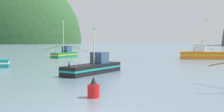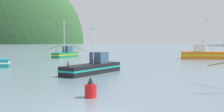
% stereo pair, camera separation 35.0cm
% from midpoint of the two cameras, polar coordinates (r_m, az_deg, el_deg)
% --- Properties ---
extents(hill_far_left, '(95.41, 76.32, 106.32)m').
position_cam_midpoint_polar(hill_far_left, '(253.30, -16.23, 2.32)').
color(hill_far_left, '#2D562D').
rests_on(hill_far_left, ground).
extents(fishing_boat_green, '(9.83, 6.64, 7.37)m').
position_cam_midpoint_polar(fishing_boat_green, '(61.36, -8.69, 0.42)').
color(fishing_boat_green, '#197A47').
rests_on(fishing_boat_green, ground).
extents(fishing_boat_black, '(6.28, 8.52, 4.97)m').
position_cam_midpoint_polar(fishing_boat_black, '(32.79, -3.40, -2.17)').
color(fishing_boat_black, black).
rests_on(fishing_boat_black, ground).
extents(fishing_boat_orange, '(8.71, 14.69, 7.49)m').
position_cam_midpoint_polar(fishing_boat_orange, '(58.31, 17.38, 0.32)').
color(fishing_boat_orange, orange).
rests_on(fishing_boat_orange, ground).
extents(channel_buoy, '(0.78, 0.78, 1.36)m').
position_cam_midpoint_polar(channel_buoy, '(19.39, -3.60, -6.36)').
color(channel_buoy, red).
rests_on(channel_buoy, ground).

